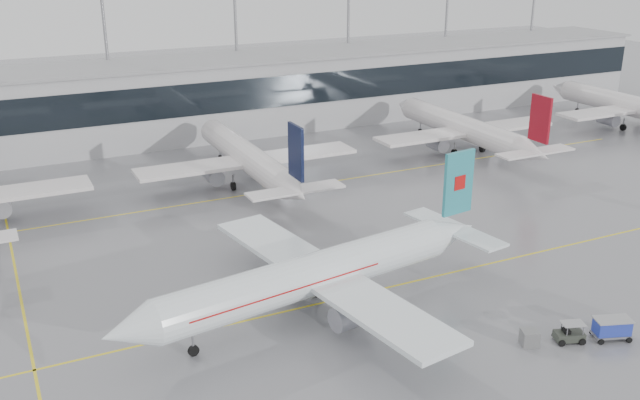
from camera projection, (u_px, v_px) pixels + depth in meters
name	position (u px, v px, depth m)	size (l,w,h in m)	color
ground	(376.00, 290.00, 66.44)	(320.00, 320.00, 0.00)	gray
taxi_line_main	(376.00, 290.00, 66.44)	(120.00, 0.25, 0.01)	yellow
taxi_line_north	(259.00, 193.00, 91.76)	(120.00, 0.25, 0.01)	yellow
taxi_line_cross	(19.00, 288.00, 66.82)	(0.25, 60.00, 0.01)	yellow
terminal	(187.00, 99.00, 116.70)	(180.00, 15.00, 12.00)	#A3A3A7
terminal_glass	(200.00, 99.00, 109.81)	(180.00, 0.20, 5.00)	black
terminal_roof	(185.00, 61.00, 114.55)	(182.00, 16.00, 0.40)	gray
light_masts	(174.00, 49.00, 119.22)	(156.40, 1.00, 22.60)	gray
air_canada_jet	(322.00, 272.00, 61.31)	(37.77, 30.80, 12.01)	white
parked_jet_c	(248.00, 158.00, 93.59)	(29.64, 36.96, 11.72)	silver
parked_jet_d	(465.00, 129.00, 107.93)	(29.64, 36.96, 11.72)	silver
parked_jet_e	(631.00, 106.00, 122.26)	(29.64, 36.96, 11.72)	silver
baggage_tug	(569.00, 335.00, 57.80)	(3.54, 2.13, 1.69)	#2D322A
baggage_cart	(612.00, 327.00, 58.03)	(3.35, 2.53, 1.85)	gray
gse_unit	(529.00, 338.00, 57.25)	(1.34, 1.24, 1.34)	slate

